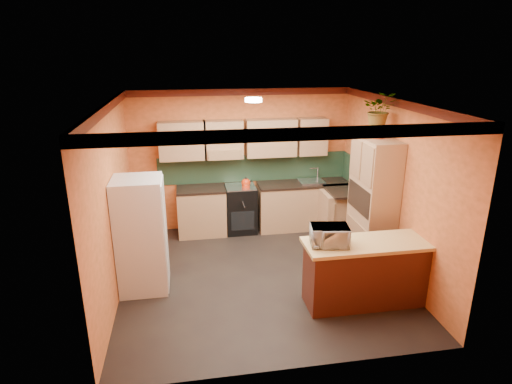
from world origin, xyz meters
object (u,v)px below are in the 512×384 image
at_px(base_cabinets_back, 272,208).
at_px(stove, 241,209).
at_px(breakfast_bar, 371,274).
at_px(microwave, 329,236).
at_px(pantry, 373,203).
at_px(fridge, 141,235).

relative_size(base_cabinets_back, stove, 4.01).
height_order(breakfast_bar, microwave, microwave).
bearing_deg(stove, pantry, -41.15).
height_order(base_cabinets_back, pantry, pantry).
relative_size(base_cabinets_back, microwave, 7.47).
distance_m(stove, fridge, 2.54).
distance_m(fridge, microwave, 2.67).
xyz_separation_m(fridge, pantry, (3.60, 0.19, 0.20)).
bearing_deg(stove, base_cabinets_back, 0.00).
bearing_deg(pantry, stove, 138.85).
distance_m(base_cabinets_back, pantry, 2.19).
distance_m(base_cabinets_back, breakfast_bar, 2.89).
distance_m(base_cabinets_back, fridge, 2.99).
xyz_separation_m(pantry, microwave, (-1.10, -1.11, 0.02)).
distance_m(fridge, pantry, 3.61).
height_order(stove, pantry, pantry).
height_order(fridge, breakfast_bar, fridge).
distance_m(stove, pantry, 2.61).
distance_m(stove, microwave, 2.96).
bearing_deg(stove, fridge, -132.34).
bearing_deg(base_cabinets_back, pantry, -52.40).
xyz_separation_m(fridge, breakfast_bar, (3.14, -0.92, -0.41)).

